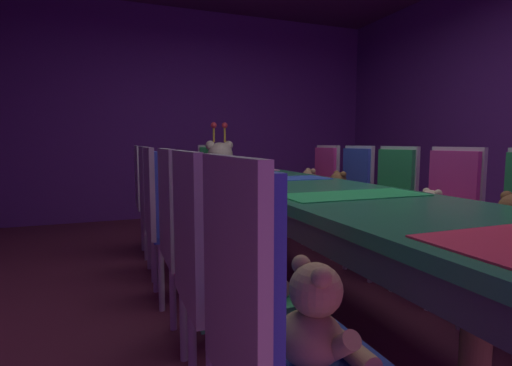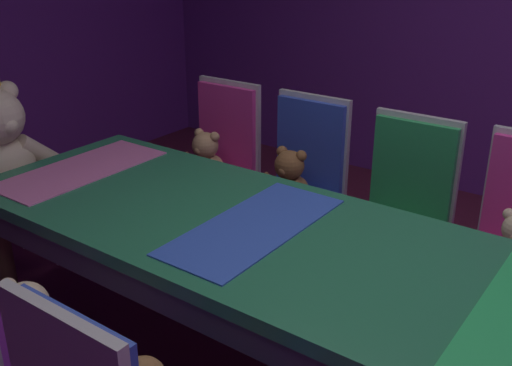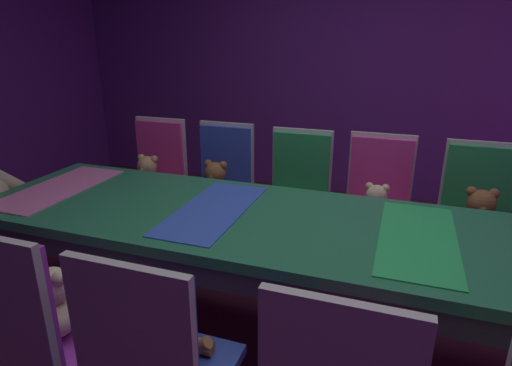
# 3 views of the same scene
# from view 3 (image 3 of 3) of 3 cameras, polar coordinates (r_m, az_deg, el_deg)

# --- Properties ---
(ground_plane) EXTENTS (7.90, 7.90, 0.00)m
(ground_plane) POSITION_cam_3_polar(r_m,az_deg,el_deg) (2.41, 6.18, -21.60)
(ground_plane) COLOR #591E33
(wall_right) EXTENTS (0.12, 6.40, 2.80)m
(wall_right) POSITION_cam_3_polar(r_m,az_deg,el_deg) (4.41, 15.09, 16.35)
(wall_right) COLOR #59267F
(wall_right) RESTS_ON ground_plane
(banquet_table) EXTENTS (0.90, 3.41, 0.75)m
(banquet_table) POSITION_cam_3_polar(r_m,az_deg,el_deg) (2.04, 6.83, -7.46)
(banquet_table) COLOR #26724C
(banquet_table) RESTS_ON ground_plane
(chair_left_3) EXTENTS (0.42, 0.41, 0.98)m
(chair_left_3) POSITION_cam_3_polar(r_m,az_deg,el_deg) (1.49, -13.91, -22.16)
(chair_left_3) COLOR #2D47B2
(chair_left_3) RESTS_ON ground_plane
(teddy_left_3) EXTENTS (0.21, 0.28, 0.26)m
(teddy_left_3) POSITION_cam_3_polar(r_m,az_deg,el_deg) (1.60, -10.93, -19.86)
(teddy_left_3) COLOR olive
(teddy_left_3) RESTS_ON chair_left_3
(chair_left_4) EXTENTS (0.42, 0.41, 0.98)m
(chair_left_4) POSITION_cam_3_polar(r_m,az_deg,el_deg) (1.79, -28.44, -16.39)
(chair_left_4) COLOR purple
(chair_left_4) RESTS_ON ground_plane
(teddy_left_4) EXTENTS (0.24, 0.31, 0.29)m
(teddy_left_4) POSITION_cam_3_polar(r_m,az_deg,el_deg) (1.87, -25.11, -14.59)
(teddy_left_4) COLOR beige
(teddy_left_4) RESTS_ON chair_left_4
(chair_right_1) EXTENTS (0.42, 0.41, 0.98)m
(chair_right_1) POSITION_cam_3_polar(r_m,az_deg,el_deg) (2.86, 27.35, -2.97)
(chair_right_1) COLOR #268C4C
(chair_right_1) RESTS_ON ground_plane
(teddy_right_1) EXTENTS (0.25, 0.32, 0.31)m
(teddy_right_1) POSITION_cam_3_polar(r_m,az_deg,el_deg) (2.72, 27.69, -4.20)
(teddy_right_1) COLOR brown
(teddy_right_1) RESTS_ON chair_right_1
(chair_right_2) EXTENTS (0.42, 0.41, 0.98)m
(chair_right_2) POSITION_cam_3_polar(r_m,az_deg,el_deg) (2.84, 15.97, -1.61)
(chair_right_2) COLOR #CC338C
(chair_right_2) RESTS_ON ground_plane
(teddy_right_2) EXTENTS (0.21, 0.27, 0.26)m
(teddy_right_2) POSITION_cam_3_polar(r_m,az_deg,el_deg) (2.72, 15.70, -3.14)
(teddy_right_2) COLOR beige
(teddy_right_2) RESTS_ON chair_right_2
(chair_right_3) EXTENTS (0.42, 0.41, 0.98)m
(chair_right_3) POSITION_cam_3_polar(r_m,az_deg,el_deg) (2.88, 5.69, -0.68)
(chair_right_3) COLOR #268C4C
(chair_right_3) RESTS_ON ground_plane
(chair_right_4) EXTENTS (0.42, 0.41, 0.98)m
(chair_right_4) POSITION_cam_3_polar(r_m,az_deg,el_deg) (3.08, -4.39, 0.72)
(chair_right_4) COLOR #2D47B2
(chair_right_4) RESTS_ON ground_plane
(teddy_right_4) EXTENTS (0.25, 0.32, 0.30)m
(teddy_right_4) POSITION_cam_3_polar(r_m,az_deg,el_deg) (2.96, -5.50, -0.30)
(teddy_right_4) COLOR brown
(teddy_right_4) RESTS_ON chair_right_4
(chair_right_5) EXTENTS (0.42, 0.41, 0.98)m
(chair_right_5) POSITION_cam_3_polar(r_m,az_deg,el_deg) (3.33, -12.99, 1.67)
(chair_right_5) COLOR #CC338C
(chair_right_5) RESTS_ON ground_plane
(teddy_right_5) EXTENTS (0.24, 0.31, 0.29)m
(teddy_right_5) POSITION_cam_3_polar(r_m,az_deg,el_deg) (3.22, -14.32, 0.71)
(teddy_right_5) COLOR tan
(teddy_right_5) RESTS_ON chair_right_5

